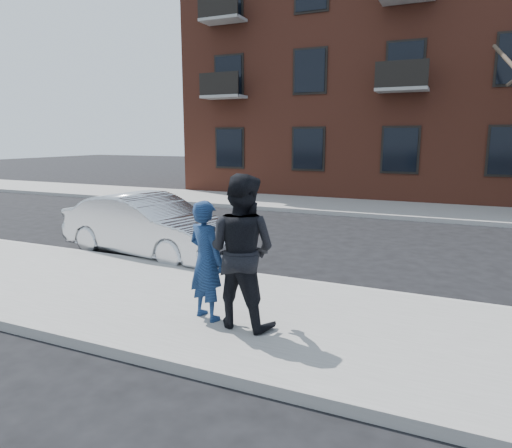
% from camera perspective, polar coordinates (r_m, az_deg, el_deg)
% --- Properties ---
extents(ground, '(100.00, 100.00, 0.00)m').
position_cam_1_polar(ground, '(7.02, 2.43, -11.76)').
color(ground, black).
rests_on(ground, ground).
extents(near_sidewalk, '(50.00, 3.50, 0.15)m').
position_cam_1_polar(near_sidewalk, '(6.78, 1.63, -11.92)').
color(near_sidewalk, gray).
rests_on(near_sidewalk, ground).
extents(near_curb, '(50.00, 0.10, 0.15)m').
position_cam_1_polar(near_curb, '(8.36, 6.42, -7.51)').
color(near_curb, '#999691').
rests_on(near_curb, ground).
extents(far_sidewalk, '(50.00, 3.50, 0.15)m').
position_cam_1_polar(far_sidewalk, '(17.64, 16.18, 1.83)').
color(far_sidewalk, gray).
rests_on(far_sidewalk, ground).
extents(far_curb, '(50.00, 0.10, 0.15)m').
position_cam_1_polar(far_curb, '(15.88, 15.24, 0.92)').
color(far_curb, '#999691').
rests_on(far_curb, ground).
extents(apartment_building, '(24.30, 10.30, 12.30)m').
position_cam_1_polar(apartment_building, '(24.27, 24.33, 18.08)').
color(apartment_building, brown).
rests_on(apartment_building, ground).
extents(silver_sedan, '(4.46, 2.06, 1.42)m').
position_cam_1_polar(silver_sedan, '(10.72, -13.30, -0.16)').
color(silver_sedan, '#B7BABF').
rests_on(silver_sedan, ground).
extents(man_hoodie, '(0.72, 0.59, 1.70)m').
position_cam_1_polar(man_hoodie, '(6.43, -6.27, -4.54)').
color(man_hoodie, navy).
rests_on(man_hoodie, near_sidewalk).
extents(man_peacoat, '(1.06, 0.85, 2.08)m').
position_cam_1_polar(man_peacoat, '(6.12, -1.86, -3.40)').
color(man_peacoat, black).
rests_on(man_peacoat, near_sidewalk).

